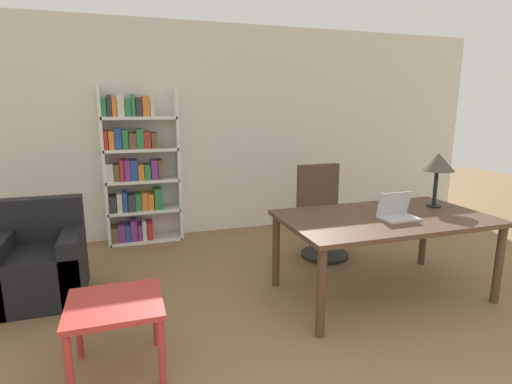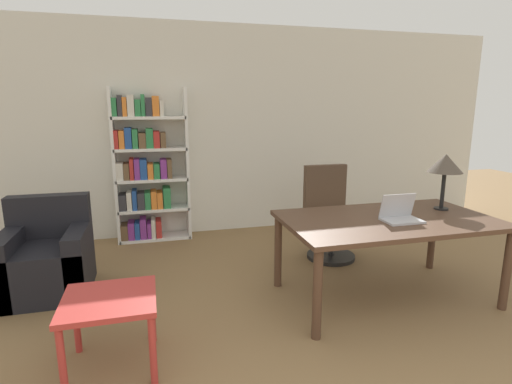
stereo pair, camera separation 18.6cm
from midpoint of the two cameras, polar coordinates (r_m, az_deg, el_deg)
name	(u,v)px [view 1 (the left image)]	position (r m, az deg, el deg)	size (l,w,h in m)	color
wall_back	(211,131)	(5.34, -7.43, 8.60)	(8.00, 0.06, 2.70)	silver
desk	(385,224)	(3.67, 16.51, -4.46)	(1.81, 1.03, 0.73)	#4C3323
laptop	(397,213)	(3.59, 18.11, -2.84)	(0.32, 0.21, 0.22)	#B2B2B7
table_lamp	(438,163)	(4.07, 23.35, 3.80)	(0.31, 0.31, 0.52)	black
office_chair	(323,216)	(4.57, 8.37, -3.35)	(0.53, 0.53, 1.03)	black
side_table_blue	(115,313)	(2.77, -21.35, -15.78)	(0.57, 0.55, 0.49)	#B2332D
armchair	(40,266)	(4.09, -29.65, -9.16)	(0.72, 0.72, 0.86)	black
bookshelf	(136,171)	(5.11, -17.75, 2.92)	(0.90, 0.28, 1.90)	white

